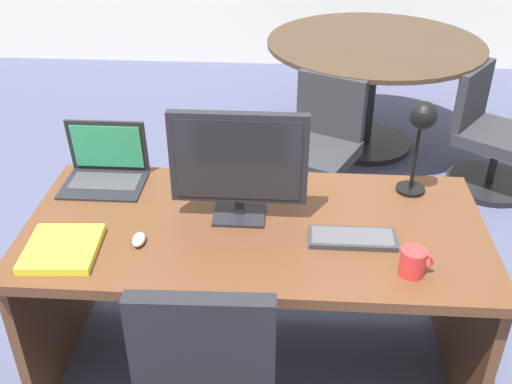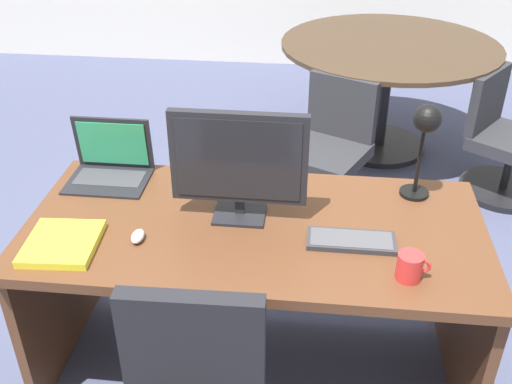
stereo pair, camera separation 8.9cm
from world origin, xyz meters
name	(u,v)px [view 2 (the right image)]	position (x,y,z in m)	size (l,w,h in m)	color
ground	(280,190)	(0.00, 1.50, 0.00)	(12.00, 12.00, 0.00)	#474C6B
desk	(256,259)	(0.00, 0.05, 0.55)	(1.76, 0.83, 0.76)	#56331E
monitor	(239,161)	(-0.07, 0.05, 1.00)	(0.51, 0.16, 0.44)	black
laptop	(111,159)	(-0.66, 0.31, 0.83)	(0.34, 0.26, 0.25)	black
keyboard	(351,241)	(0.36, -0.08, 0.77)	(0.32, 0.13, 0.02)	#2D2D33
mouse	(138,236)	(-0.42, -0.15, 0.78)	(0.05, 0.08, 0.04)	silver
desk_lamp	(425,131)	(0.63, 0.27, 1.06)	(0.12, 0.15, 0.41)	black
book	(62,243)	(-0.68, -0.22, 0.77)	(0.27, 0.29, 0.03)	yellow
coffee_mug	(410,267)	(0.55, -0.26, 0.81)	(0.11, 0.09, 0.10)	red
meeting_table	(387,70)	(0.68, 2.20, 0.61)	(1.49, 1.49, 0.80)	black
meeting_chair_near	(504,147)	(1.41, 1.68, 0.31)	(0.65, 0.64, 0.78)	black
meeting_chair_far	(328,159)	(0.29, 1.39, 0.31)	(0.61, 0.63, 0.79)	black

